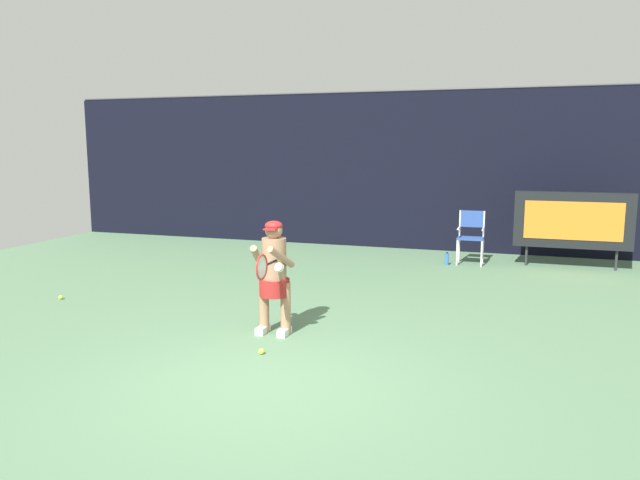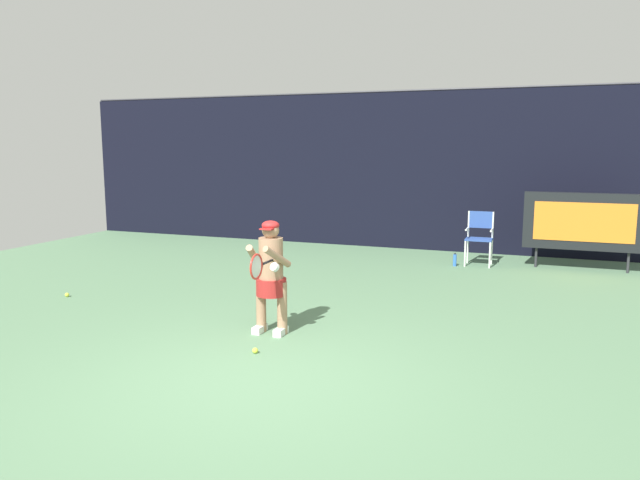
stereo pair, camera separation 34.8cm
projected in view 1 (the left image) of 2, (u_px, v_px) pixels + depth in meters
The scene contains 9 objects.
ground at pixel (259, 389), 6.02m from camera, with size 18.00×22.00×0.03m.
backdrop_screen at pixel (412, 171), 13.88m from camera, with size 18.00×0.12×3.66m.
scoreboard at pixel (573, 220), 11.77m from camera, with size 2.20×0.21×1.50m.
umpire_chair at pixel (471, 234), 12.24m from camera, with size 0.52×0.44×1.08m.
water_bottle at pixel (447, 259), 12.17m from camera, with size 0.07×0.07×0.27m.
tennis_player at pixel (274, 273), 7.64m from camera, with size 0.53×0.61×1.46m.
tennis_racket at pixel (263, 267), 7.06m from camera, with size 0.03×0.60×0.31m.
tennis_ball_loose at pixel (261, 351), 6.98m from camera, with size 0.07×0.07×0.07m.
tennis_ball_spare at pixel (61, 297), 9.46m from camera, with size 0.07×0.07×0.07m.
Camera 1 is at (2.38, -5.42, 2.40)m, focal length 33.77 mm.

